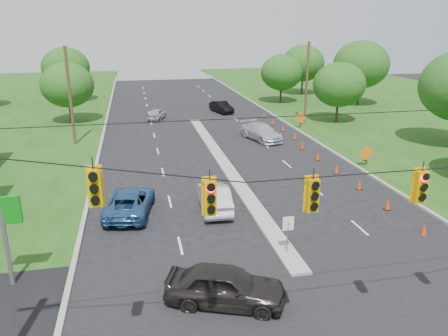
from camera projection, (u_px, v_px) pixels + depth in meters
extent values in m
plane|color=black|center=(343.00, 336.00, 15.79)|extent=(160.00, 160.00, 0.00)
cube|color=black|center=(343.00, 336.00, 15.79)|extent=(160.00, 14.00, 0.02)
cube|color=gray|center=(102.00, 143.00, 41.72)|extent=(0.25, 110.00, 0.16)
cube|color=gray|center=(301.00, 133.00, 45.66)|extent=(0.25, 110.00, 0.16)
cube|color=gray|center=(224.00, 164.00, 35.32)|extent=(1.00, 34.00, 0.18)
cylinder|color=gray|center=(287.00, 239.00, 21.09)|extent=(0.06, 0.06, 1.80)
cube|color=white|center=(288.00, 224.00, 20.84)|extent=(0.55, 0.04, 0.70)
cylinder|color=black|center=(379.00, 160.00, 12.68)|extent=(24.00, 0.04, 0.04)
cube|color=#FFBB00|center=(95.00, 188.00, 11.20)|extent=(0.34, 0.24, 1.00)
cube|color=#FFBB00|center=(210.00, 198.00, 11.95)|extent=(0.34, 0.24, 1.00)
cube|color=#FFBB00|center=(312.00, 195.00, 12.59)|extent=(0.34, 0.24, 1.00)
cube|color=#FFBB00|center=(420.00, 187.00, 13.27)|extent=(0.34, 0.24, 1.00)
cylinder|color=#422D1C|center=(70.00, 97.00, 39.85)|extent=(0.28, 0.28, 9.00)
cylinder|color=#422D1C|center=(307.00, 83.00, 49.37)|extent=(0.28, 0.28, 9.00)
cylinder|color=gray|center=(6.00, 243.00, 18.31)|extent=(0.20, 0.20, 4.00)
cube|color=#087A0E|center=(0.00, 211.00, 17.85)|extent=(1.60, 0.15, 1.20)
cone|color=red|center=(424.00, 230.00, 23.26)|extent=(0.32, 0.32, 0.70)
cone|color=red|center=(388.00, 204.00, 26.52)|extent=(0.32, 0.32, 0.70)
cone|color=red|center=(359.00, 185.00, 29.77)|extent=(0.32, 0.32, 0.70)
cone|color=red|center=(337.00, 169.00, 33.03)|extent=(0.32, 0.32, 0.70)
cone|color=red|center=(318.00, 156.00, 36.28)|extent=(0.32, 0.32, 0.70)
cone|color=red|center=(302.00, 145.00, 39.54)|extent=(0.32, 0.32, 0.70)
cone|color=red|center=(295.00, 136.00, 42.91)|extent=(0.32, 0.32, 0.70)
cone|color=red|center=(283.00, 128.00, 46.17)|extent=(0.32, 0.32, 0.70)
cone|color=red|center=(273.00, 121.00, 49.42)|extent=(0.32, 0.32, 0.70)
cone|color=red|center=(264.00, 115.00, 52.67)|extent=(0.32, 0.32, 0.70)
cube|color=black|center=(365.00, 160.00, 34.46)|extent=(0.06, 0.58, 0.26)
cube|color=black|center=(365.00, 160.00, 34.46)|extent=(0.06, 0.58, 0.26)
cube|color=orange|center=(366.00, 153.00, 34.28)|extent=(1.27, 0.05, 1.27)
cube|color=black|center=(300.00, 123.00, 47.48)|extent=(0.06, 0.58, 0.26)
cube|color=black|center=(300.00, 123.00, 47.48)|extent=(0.06, 0.58, 0.26)
cube|color=orange|center=(301.00, 118.00, 47.30)|extent=(1.27, 0.05, 1.27)
cylinder|color=black|center=(70.00, 112.00, 49.87)|extent=(0.28, 0.28, 2.52)
ellipsoid|color=#194C14|center=(67.00, 85.00, 48.91)|extent=(5.88, 5.88, 5.04)
cylinder|color=black|center=(68.00, 92.00, 63.37)|extent=(0.28, 0.28, 2.88)
ellipsoid|color=#194C14|center=(66.00, 67.00, 62.28)|extent=(6.72, 6.72, 5.76)
cylinder|color=black|center=(337.00, 112.00, 50.13)|extent=(0.28, 0.28, 2.52)
ellipsoid|color=#194C14|center=(339.00, 85.00, 49.17)|extent=(5.88, 5.88, 5.04)
cylinder|color=black|center=(358.00, 94.00, 60.88)|extent=(0.28, 0.28, 3.24)
ellipsoid|color=#194C14|center=(361.00, 65.00, 59.64)|extent=(7.56, 7.56, 6.48)
cylinder|color=black|center=(302.00, 86.00, 70.39)|extent=(0.28, 0.28, 2.88)
ellipsoid|color=#194C14|center=(303.00, 63.00, 69.29)|extent=(6.72, 6.72, 5.76)
cylinder|color=black|center=(281.00, 94.00, 62.76)|extent=(0.28, 0.28, 2.52)
ellipsoid|color=#194C14|center=(282.00, 72.00, 61.80)|extent=(5.88, 5.88, 5.04)
imported|color=black|center=(225.00, 286.00, 17.42)|extent=(5.20, 3.52, 1.64)
imported|color=silver|center=(214.00, 197.00, 26.49)|extent=(1.91, 4.86, 1.58)
imported|color=navy|center=(130.00, 202.00, 25.87)|extent=(3.37, 5.67, 1.48)
imported|color=#B0AEB9|center=(261.00, 132.00, 42.63)|extent=(3.58, 5.81, 1.57)
imported|color=#9C99AA|center=(157.00, 114.00, 51.91)|extent=(2.76, 4.19, 1.33)
imported|color=black|center=(221.00, 107.00, 56.06)|extent=(2.62, 4.61, 1.44)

